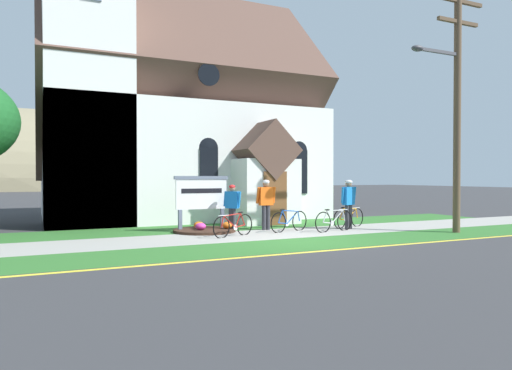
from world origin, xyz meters
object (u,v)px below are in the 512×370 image
(utility_pole, at_px, (455,95))
(roadside_conifer, at_px, (297,135))
(bicycle_green, at_px, (233,225))
(cyclist_in_white_jersey, at_px, (266,200))
(cyclist_in_red_jersey, at_px, (232,204))
(cyclist_in_yellow_jersey, at_px, (349,200))
(bicycle_yellow, at_px, (349,218))
(bicycle_blue, at_px, (289,221))
(church_sign, at_px, (202,195))
(bicycle_red, at_px, (334,221))

(utility_pole, height_order, roadside_conifer, utility_pole)
(bicycle_green, height_order, cyclist_in_white_jersey, cyclist_in_white_jersey)
(cyclist_in_red_jersey, height_order, cyclist_in_white_jersey, cyclist_in_white_jersey)
(roadside_conifer, bearing_deg, cyclist_in_yellow_jersey, -109.94)
(cyclist_in_yellow_jersey, relative_size, roadside_conifer, 0.27)
(bicycle_yellow, relative_size, cyclist_in_yellow_jersey, 0.95)
(cyclist_in_white_jersey, bearing_deg, bicycle_blue, -57.91)
(church_sign, xyz_separation_m, cyclist_in_red_jersey, (0.92, -0.56, -0.32))
(church_sign, xyz_separation_m, utility_pole, (7.58, -4.09, 3.40))
(bicycle_yellow, distance_m, utility_pole, 5.61)
(church_sign, relative_size, bicycle_blue, 1.15)
(bicycle_green, height_order, bicycle_red, bicycle_red)
(bicycle_green, relative_size, utility_pole, 0.19)
(utility_pole, bearing_deg, cyclist_in_red_jersey, 152.12)
(bicycle_red, bearing_deg, cyclist_in_white_jersey, 143.97)
(church_sign, bearing_deg, bicycle_yellow, -13.36)
(bicycle_blue, relative_size, bicycle_yellow, 1.00)
(bicycle_green, bearing_deg, utility_pole, -17.35)
(bicycle_green, height_order, cyclist_in_red_jersey, cyclist_in_red_jersey)
(cyclist_in_yellow_jersey, bearing_deg, roadside_conifer, 70.06)
(bicycle_yellow, height_order, bicycle_red, bicycle_red)
(bicycle_green, distance_m, roadside_conifer, 13.17)
(bicycle_green, relative_size, cyclist_in_white_jersey, 0.91)
(church_sign, bearing_deg, cyclist_in_red_jersey, -31.58)
(bicycle_red, xyz_separation_m, cyclist_in_red_jersey, (-3.16, 1.52, 0.56))
(cyclist_in_white_jersey, height_order, roadside_conifer, roadside_conifer)
(bicycle_blue, height_order, bicycle_red, bicycle_blue)
(cyclist_in_yellow_jersey, height_order, utility_pole, utility_pole)
(bicycle_yellow, xyz_separation_m, utility_pole, (2.26, -2.83, 4.29))
(church_sign, height_order, cyclist_in_white_jersey, church_sign)
(bicycle_green, distance_m, bicycle_yellow, 4.92)
(church_sign, distance_m, cyclist_in_red_jersey, 1.12)
(cyclist_in_white_jersey, xyz_separation_m, utility_pole, (5.42, -3.39, 3.60))
(bicycle_red, bearing_deg, cyclist_in_yellow_jersey, 21.73)
(bicycle_green, relative_size, roadside_conifer, 0.24)
(cyclist_in_yellow_jersey, bearing_deg, bicycle_red, -158.27)
(bicycle_blue, bearing_deg, roadside_conifer, 58.19)
(bicycle_blue, xyz_separation_m, bicycle_yellow, (2.67, 0.21, -0.00))
(bicycle_red, bearing_deg, bicycle_green, 176.31)
(bicycle_red, distance_m, cyclist_in_red_jersey, 3.55)
(bicycle_green, height_order, bicycle_yellow, bicycle_yellow)
(cyclist_in_red_jersey, relative_size, utility_pole, 0.19)
(cyclist_in_red_jersey, bearing_deg, utility_pole, -27.88)
(bicycle_green, bearing_deg, cyclist_in_red_jersey, 69.23)
(cyclist_in_white_jersey, bearing_deg, cyclist_in_yellow_jersey, -20.55)
(bicycle_red, xyz_separation_m, cyclist_in_white_jersey, (-1.92, 1.40, 0.69))
(bicycle_red, distance_m, roadside_conifer, 11.53)
(bicycle_green, bearing_deg, bicycle_blue, 9.64)
(cyclist_in_white_jersey, bearing_deg, roadside_conifer, 53.69)
(bicycle_green, xyz_separation_m, bicycle_yellow, (4.89, 0.59, 0.00))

